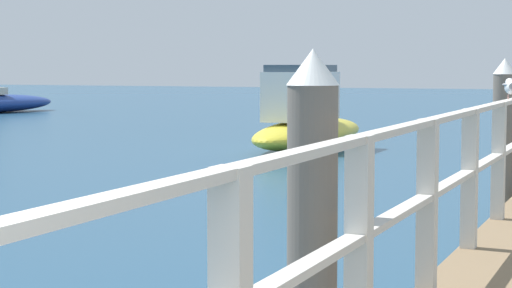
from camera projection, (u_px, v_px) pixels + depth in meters
The scene contains 4 objects.
dock_piling_near at pixel (312, 234), 5.21m from camera, with size 0.29×0.29×2.06m.
dock_piling_far at pixel (503, 139), 11.95m from camera, with size 0.29×0.29×2.06m.
seagull_foreground at pixel (511, 86), 9.67m from camera, with size 0.22×0.47×0.21m.
boat_0 at pixel (307, 121), 22.37m from camera, with size 1.88×6.06×1.98m.
Camera 1 is at (0.01, -0.57, 1.97)m, focal length 66.34 mm.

